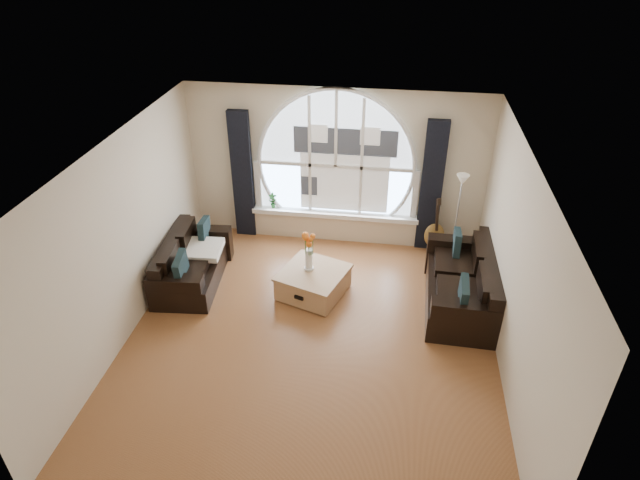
# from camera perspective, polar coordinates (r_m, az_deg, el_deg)

# --- Properties ---
(ground) EXTENTS (5.00, 5.50, 0.01)m
(ground) POSITION_cam_1_polar(r_m,az_deg,el_deg) (7.53, -1.01, -10.42)
(ground) COLOR brown
(ground) RESTS_ON ground
(ceiling) EXTENTS (5.00, 5.50, 0.01)m
(ceiling) POSITION_cam_1_polar(r_m,az_deg,el_deg) (6.05, -1.25, 8.86)
(ceiling) COLOR silver
(ceiling) RESTS_ON ground
(wall_back) EXTENTS (5.00, 0.01, 2.70)m
(wall_back) POSITION_cam_1_polar(r_m,az_deg,el_deg) (9.09, 1.70, 7.71)
(wall_back) COLOR beige
(wall_back) RESTS_ON ground
(wall_front) EXTENTS (5.00, 0.01, 2.70)m
(wall_front) POSITION_cam_1_polar(r_m,az_deg,el_deg) (4.71, -6.87, -20.50)
(wall_front) COLOR beige
(wall_front) RESTS_ON ground
(wall_left) EXTENTS (0.01, 5.50, 2.70)m
(wall_left) POSITION_cam_1_polar(r_m,az_deg,el_deg) (7.47, -20.40, -0.19)
(wall_left) COLOR beige
(wall_left) RESTS_ON ground
(wall_right) EXTENTS (0.01, 5.50, 2.70)m
(wall_right) POSITION_cam_1_polar(r_m,az_deg,el_deg) (6.81, 20.15, -3.41)
(wall_right) COLOR beige
(wall_right) RESTS_ON ground
(attic_slope) EXTENTS (0.92, 5.50, 0.72)m
(attic_slope) POSITION_cam_1_polar(r_m,az_deg,el_deg) (6.26, 19.15, 4.28)
(attic_slope) COLOR silver
(attic_slope) RESTS_ON ground
(arched_window) EXTENTS (2.60, 0.06, 2.15)m
(arched_window) POSITION_cam_1_polar(r_m,az_deg,el_deg) (8.95, 1.71, 9.24)
(arched_window) COLOR silver
(arched_window) RESTS_ON wall_back
(window_sill) EXTENTS (2.90, 0.22, 0.08)m
(window_sill) POSITION_cam_1_polar(r_m,az_deg,el_deg) (9.38, 1.55, 2.78)
(window_sill) COLOR white
(window_sill) RESTS_ON wall_back
(window_frame) EXTENTS (2.76, 0.08, 2.15)m
(window_frame) POSITION_cam_1_polar(r_m,az_deg,el_deg) (8.93, 1.68, 9.17)
(window_frame) COLOR white
(window_frame) RESTS_ON wall_back
(neighbor_house) EXTENTS (1.70, 0.02, 1.50)m
(neighbor_house) POSITION_cam_1_polar(r_m,az_deg,el_deg) (8.98, 2.64, 8.41)
(neighbor_house) COLOR silver
(neighbor_house) RESTS_ON wall_back
(curtain_left) EXTENTS (0.35, 0.12, 2.30)m
(curtain_left) POSITION_cam_1_polar(r_m,az_deg,el_deg) (9.37, -8.24, 6.80)
(curtain_left) COLOR black
(curtain_left) RESTS_ON ground
(curtain_right) EXTENTS (0.35, 0.12, 2.30)m
(curtain_right) POSITION_cam_1_polar(r_m,az_deg,el_deg) (9.04, 11.75, 5.49)
(curtain_right) COLOR black
(curtain_right) RESTS_ON ground
(sofa_left) EXTENTS (0.96, 1.70, 0.73)m
(sofa_left) POSITION_cam_1_polar(r_m,az_deg,el_deg) (8.59, -13.46, -2.05)
(sofa_left) COLOR black
(sofa_left) RESTS_ON ground
(sofa_right) EXTENTS (1.00, 1.91, 0.84)m
(sofa_right) POSITION_cam_1_polar(r_m,az_deg,el_deg) (8.13, 14.73, -4.37)
(sofa_right) COLOR black
(sofa_right) RESTS_ON ground
(coffee_chest) EXTENTS (1.17, 1.17, 0.45)m
(coffee_chest) POSITION_cam_1_polar(r_m,az_deg,el_deg) (8.18, -0.71, -4.42)
(coffee_chest) COLOR #A47951
(coffee_chest) RESTS_ON ground
(throw_blanket) EXTENTS (0.58, 0.58, 0.10)m
(throw_blanket) POSITION_cam_1_polar(r_m,az_deg,el_deg) (8.61, -12.24, -0.99)
(throw_blanket) COLOR silver
(throw_blanket) RESTS_ON sofa_left
(vase_flowers) EXTENTS (0.24, 0.24, 0.70)m
(vase_flowers) POSITION_cam_1_polar(r_m,az_deg,el_deg) (7.91, -1.21, -0.78)
(vase_flowers) COLOR white
(vase_flowers) RESTS_ON coffee_chest
(floor_lamp) EXTENTS (0.24, 0.24, 1.60)m
(floor_lamp) POSITION_cam_1_polar(r_m,az_deg,el_deg) (8.87, 14.28, 2.02)
(floor_lamp) COLOR #B2B2B2
(floor_lamp) RESTS_ON ground
(guitar) EXTENTS (0.41, 0.34, 1.06)m
(guitar) POSITION_cam_1_polar(r_m,az_deg,el_deg) (9.26, 12.20, 1.73)
(guitar) COLOR brown
(guitar) RESTS_ON ground
(potted_plant) EXTENTS (0.17, 0.13, 0.28)m
(potted_plant) POSITION_cam_1_polar(r_m,az_deg,el_deg) (9.46, -5.06, 4.20)
(potted_plant) COLOR #1E6023
(potted_plant) RESTS_ON window_sill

